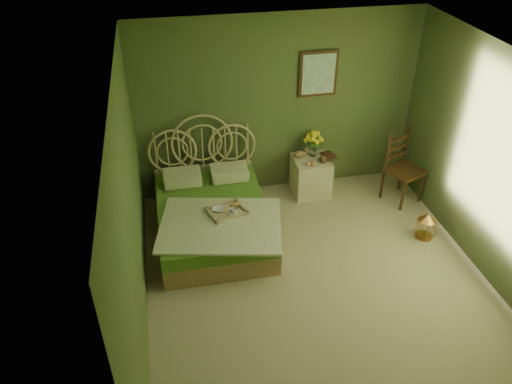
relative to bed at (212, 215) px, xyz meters
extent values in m
plane|color=tan|center=(1.10, -1.27, -0.29)|extent=(4.50, 4.50, 0.00)
plane|color=silver|center=(1.10, -1.27, 2.31)|extent=(4.50, 4.50, 0.00)
plane|color=#535F32|center=(1.10, 0.98, 1.01)|extent=(4.00, 0.00, 4.00)
plane|color=#535F32|center=(-0.90, -1.27, 1.01)|extent=(0.00, 4.50, 4.50)
plane|color=#535F32|center=(3.10, -1.27, 1.01)|extent=(0.00, 4.50, 4.50)
cube|color=#321A0D|center=(1.65, 0.95, 1.46)|extent=(0.54, 0.03, 0.64)
cube|color=white|center=(1.65, 0.94, 1.46)|extent=(0.46, 0.01, 0.56)
cube|color=#A48A52|center=(0.00, -0.06, -0.15)|extent=(1.40, 1.86, 0.28)
cube|color=#649631|center=(0.00, -0.06, 0.08)|extent=(1.40, 1.86, 0.19)
cube|color=beige|center=(0.05, -0.48, 0.19)|extent=(1.67, 1.40, 0.03)
cube|color=beige|center=(-0.33, 0.59, 0.26)|extent=(0.51, 0.37, 0.15)
cube|color=beige|center=(0.32, 0.59, 0.26)|extent=(0.51, 0.37, 0.15)
cube|color=tan|center=(0.16, -0.26, 0.20)|extent=(0.53, 0.47, 0.04)
ellipsoid|color=#B77A38|center=(0.28, -0.17, 0.25)|extent=(0.12, 0.07, 0.05)
cube|color=beige|center=(1.55, 0.68, 0.00)|extent=(0.52, 0.52, 0.57)
cylinder|color=silver|center=(1.60, 0.80, 0.37)|extent=(0.10, 0.10, 0.18)
ellipsoid|color=#A48A52|center=(1.40, 0.78, 0.33)|extent=(0.21, 0.11, 0.10)
sphere|color=#D57E53|center=(1.44, 0.52, 0.32)|extent=(0.07, 0.07, 0.07)
sphere|color=#D57E53|center=(1.52, 0.50, 0.32)|extent=(0.07, 0.07, 0.07)
cube|color=#321A0D|center=(2.80, 0.24, 0.20)|extent=(0.60, 0.60, 0.04)
cylinder|color=#321A0D|center=(2.60, 0.04, -0.04)|extent=(0.04, 0.04, 0.49)
cylinder|color=#321A0D|center=(2.99, 0.04, -0.04)|extent=(0.04, 0.04, 0.49)
cylinder|color=#321A0D|center=(2.60, 0.43, -0.04)|extent=(0.04, 0.04, 0.49)
cylinder|color=#321A0D|center=(2.99, 0.43, -0.04)|extent=(0.04, 0.04, 0.49)
cube|color=#321A0D|center=(2.80, 0.43, 0.47)|extent=(0.38, 0.19, 0.54)
cylinder|color=#D79044|center=(2.74, -0.64, -0.28)|extent=(0.24, 0.24, 0.01)
cylinder|color=#D79044|center=(2.74, -0.64, -0.16)|extent=(0.24, 0.24, 0.27)
cone|color=#D79044|center=(2.74, -0.64, 0.03)|extent=(0.24, 0.24, 0.10)
imported|color=#381E0F|center=(1.73, 0.70, 0.29)|extent=(0.22, 0.27, 0.02)
imported|color=#472819|center=(1.73, 0.70, 0.31)|extent=(0.27, 0.28, 0.02)
imported|color=white|center=(0.06, -0.21, 0.23)|extent=(0.17, 0.17, 0.04)
imported|color=white|center=(0.24, -0.32, 0.26)|extent=(0.09, 0.09, 0.08)
camera|label=1|loc=(-0.48, -5.29, 3.92)|focal=35.00mm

